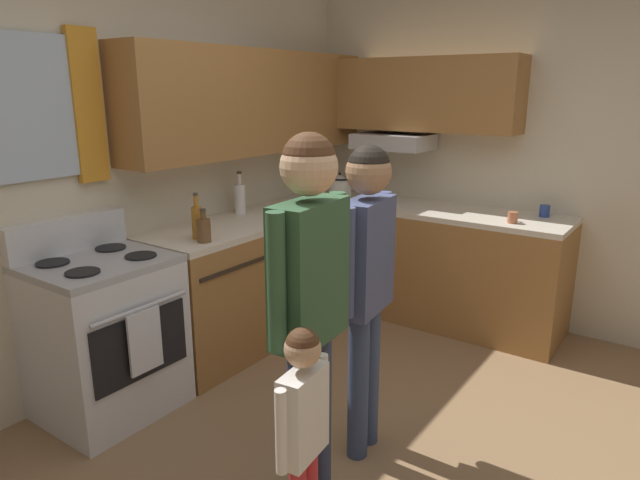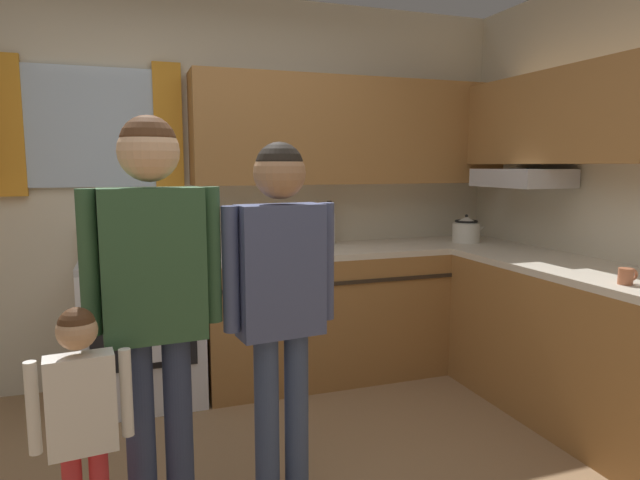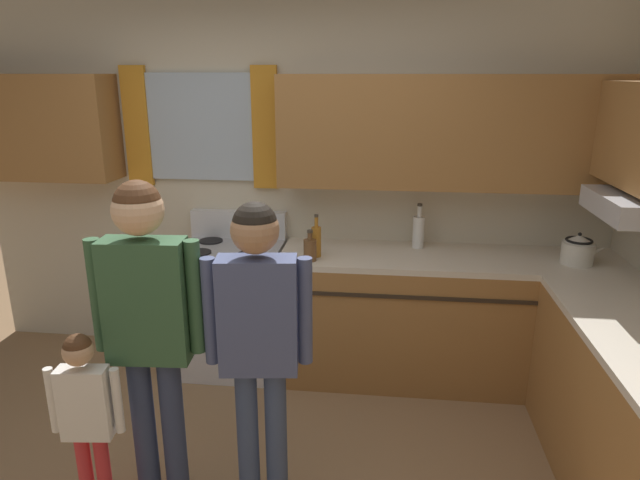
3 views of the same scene
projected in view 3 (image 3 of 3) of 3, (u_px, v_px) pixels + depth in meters
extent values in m
cube|color=beige|center=(285.00, 183.00, 4.07)|extent=(4.60, 0.10, 2.60)
cube|color=silver|center=(201.00, 127.00, 3.96)|extent=(0.76, 0.03, 0.75)
cube|color=orange|center=(137.00, 127.00, 4.00)|extent=(0.18, 0.04, 0.85)
cube|color=orange|center=(265.00, 128.00, 3.89)|extent=(0.18, 0.04, 0.85)
cube|color=#9E6B38|center=(37.00, 127.00, 3.95)|extent=(1.12, 0.32, 0.73)
cube|color=#9E6B38|center=(453.00, 132.00, 3.63)|extent=(2.29, 0.32, 0.73)
cube|color=#B7B7BC|center=(637.00, 206.00, 3.01)|extent=(0.40, 0.60, 0.12)
cube|color=#9E6B38|center=(445.00, 321.00, 3.85)|extent=(2.26, 0.62, 0.86)
cube|color=beige|center=(449.00, 259.00, 3.72)|extent=(2.26, 0.62, 0.04)
cube|color=#9E6B38|center=(640.00, 427.00, 2.69)|extent=(0.62, 1.62, 0.86)
cube|color=#2D2319|center=(453.00, 299.00, 3.47)|extent=(2.14, 0.01, 0.02)
cube|color=silver|center=(233.00, 310.00, 4.02)|extent=(0.70, 0.62, 0.86)
cube|color=black|center=(220.00, 323.00, 3.70)|extent=(0.58, 0.01, 0.36)
cylinder|color=#ADADB2|center=(217.00, 293.00, 3.62)|extent=(0.58, 0.02, 0.02)
cube|color=#ADADB2|center=(230.00, 251.00, 3.89)|extent=(0.70, 0.62, 0.04)
cube|color=silver|center=(239.00, 224.00, 4.11)|extent=(0.70, 0.08, 0.20)
cylinder|color=black|center=(199.00, 253.00, 3.77)|extent=(0.17, 0.17, 0.01)
cylinder|color=black|center=(250.00, 254.00, 3.73)|extent=(0.17, 0.17, 0.01)
cylinder|color=black|center=(211.00, 241.00, 4.03)|extent=(0.17, 0.17, 0.01)
cylinder|color=black|center=(259.00, 243.00, 3.99)|extent=(0.17, 0.17, 0.01)
cube|color=silver|center=(218.00, 319.00, 3.66)|extent=(0.20, 0.02, 0.34)
cylinder|color=#B27223|center=(316.00, 242.00, 3.68)|extent=(0.06, 0.06, 0.20)
cylinder|color=#B27223|center=(316.00, 222.00, 3.64)|extent=(0.02, 0.02, 0.07)
cylinder|color=#3F382D|center=(316.00, 216.00, 3.63)|extent=(0.03, 0.03, 0.02)
cylinder|color=brown|center=(310.00, 250.00, 3.61)|extent=(0.08, 0.08, 0.14)
cylinder|color=brown|center=(310.00, 236.00, 3.58)|extent=(0.03, 0.03, 0.05)
cylinder|color=#3F382D|center=(310.00, 231.00, 3.57)|extent=(0.04, 0.04, 0.02)
cylinder|color=white|center=(418.00, 232.00, 3.87)|extent=(0.08, 0.08, 0.22)
cylinder|color=white|center=(420.00, 211.00, 3.82)|extent=(0.03, 0.03, 0.08)
cylinder|color=#3F382D|center=(420.00, 205.00, 3.81)|extent=(0.03, 0.03, 0.02)
cylinder|color=silver|center=(577.00, 253.00, 3.55)|extent=(0.20, 0.20, 0.14)
cone|color=silver|center=(579.00, 239.00, 3.52)|extent=(0.18, 0.18, 0.05)
sphere|color=black|center=(580.00, 234.00, 3.51)|extent=(0.02, 0.02, 0.02)
cone|color=silver|center=(599.00, 250.00, 3.53)|extent=(0.09, 0.04, 0.07)
torus|color=black|center=(579.00, 240.00, 3.53)|extent=(0.17, 0.17, 0.02)
cylinder|color=#2D3856|center=(174.00, 434.00, 2.68)|extent=(0.11, 0.11, 0.81)
cylinder|color=#2D3856|center=(145.00, 433.00, 2.69)|extent=(0.11, 0.11, 0.81)
cube|color=#335938|center=(147.00, 301.00, 2.49)|extent=(0.38, 0.18, 0.57)
cylinder|color=#335938|center=(195.00, 297.00, 2.47)|extent=(0.07, 0.07, 0.53)
cylinder|color=#335938|center=(98.00, 295.00, 2.49)|extent=(0.07, 0.07, 0.53)
sphere|color=#DBAD84|center=(138.00, 210.00, 2.37)|extent=(0.22, 0.22, 0.22)
sphere|color=#4C2D19|center=(137.00, 204.00, 2.36)|extent=(0.20, 0.20, 0.20)
cylinder|color=#38476B|center=(276.00, 441.00, 2.67)|extent=(0.10, 0.10, 0.77)
cylinder|color=#38476B|center=(248.00, 441.00, 2.67)|extent=(0.10, 0.10, 0.77)
cube|color=#47517A|center=(258.00, 316.00, 2.48)|extent=(0.37, 0.19, 0.54)
cylinder|color=#47517A|center=(305.00, 311.00, 2.47)|extent=(0.07, 0.07, 0.50)
cylinder|color=#47517A|center=(210.00, 311.00, 2.47)|extent=(0.07, 0.07, 0.50)
sphere|color=#A87A56|center=(255.00, 230.00, 2.37)|extent=(0.21, 0.21, 0.21)
sphere|color=black|center=(255.00, 224.00, 2.36)|extent=(0.19, 0.19, 0.19)
cylinder|color=red|center=(105.00, 480.00, 2.61)|extent=(0.07, 0.07, 0.49)
cylinder|color=red|center=(87.00, 480.00, 2.61)|extent=(0.07, 0.07, 0.49)
cube|color=white|center=(85.00, 403.00, 2.49)|extent=(0.23, 0.12, 0.34)
cylinder|color=white|center=(117.00, 401.00, 2.49)|extent=(0.04, 0.04, 0.32)
cylinder|color=white|center=(52.00, 400.00, 2.49)|extent=(0.04, 0.04, 0.32)
sphere|color=tan|center=(78.00, 351.00, 2.42)|extent=(0.13, 0.13, 0.13)
sphere|color=#4C2D19|center=(77.00, 348.00, 2.41)|extent=(0.12, 0.12, 0.12)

